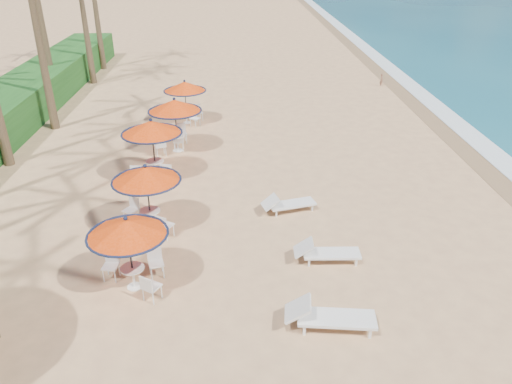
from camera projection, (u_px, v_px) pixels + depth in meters
ground at (315, 288)px, 13.66m from camera, size 160.00×160.00×0.00m
foam_strip at (485, 147)px, 22.89m from camera, size 1.20×140.00×0.04m
wetsand_band at (465, 147)px, 22.86m from camera, size 1.40×140.00×0.02m
station_0 at (129, 236)px, 12.96m from camera, size 2.14×2.14×2.23m
station_1 at (145, 183)px, 15.68m from camera, size 2.21×2.21×2.30m
station_2 at (152, 134)px, 19.08m from camera, size 2.37×2.37×2.47m
station_3 at (174, 112)px, 21.71m from camera, size 2.36×2.46×2.46m
station_4 at (186, 90)px, 25.11m from camera, size 2.16×2.16×2.26m
lounger_near at (327, 316)px, 12.08m from camera, size 2.28×0.93×0.79m
lounger_mid at (325, 252)px, 14.63m from camera, size 1.97×0.66×0.70m
lounger_far at (287, 203)px, 17.33m from camera, size 1.99×1.08×0.68m
person at (382, 79)px, 32.22m from camera, size 0.25×0.34×0.85m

